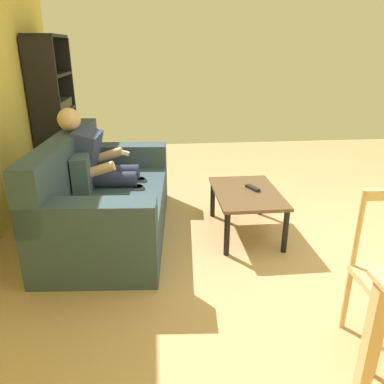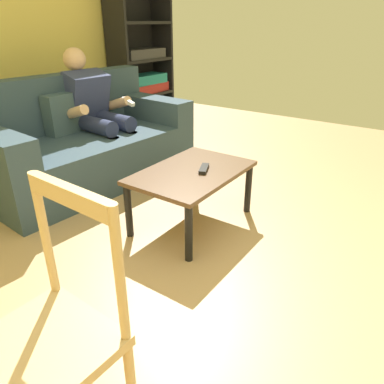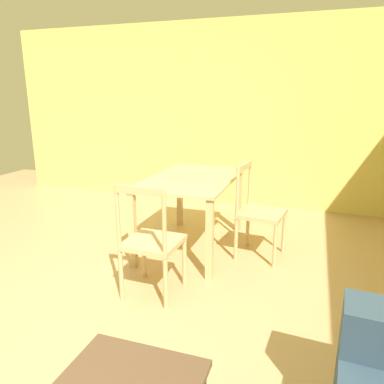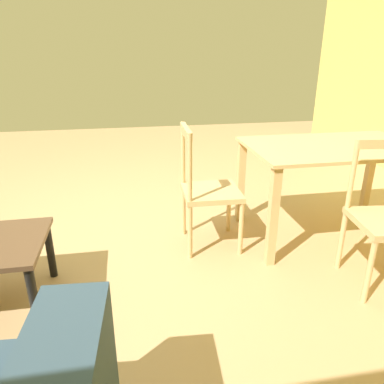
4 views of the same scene
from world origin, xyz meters
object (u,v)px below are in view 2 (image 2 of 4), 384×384
person_lounging (96,111)px  coffee_table (192,178)px  couch (83,144)px  dining_chair_facing_couch (49,341)px  tv_remote (204,169)px  bookshelf (141,71)px

person_lounging → coffee_table: size_ratio=1.32×
couch → coffee_table: bearing=-95.7°
person_lounging → dining_chair_facing_couch: 2.66m
coffee_table → tv_remote: tv_remote is taller
couch → tv_remote: (-0.08, -1.40, 0.10)m
couch → coffee_table: couch is taller
tv_remote → dining_chair_facing_couch: size_ratio=0.18×
couch → bookshelf: (1.70, 0.78, 0.43)m
person_lounging → coffee_table: (-0.36, -1.38, -0.23)m
couch → tv_remote: size_ratio=11.52×
person_lounging → bookshelf: 1.65m
bookshelf → tv_remote: bearing=-129.3°
person_lounging → coffee_table: person_lounging is taller
coffee_table → bookshelf: bookshelf is taller
couch → bookshelf: bearing=24.6°
person_lounging → dining_chair_facing_couch: bearing=-135.1°
couch → person_lounging: person_lounging is taller
person_lounging → tv_remote: (-0.31, -1.44, -0.16)m
couch → dining_chair_facing_couch: (-1.65, -1.83, 0.12)m
couch → dining_chair_facing_couch: size_ratio=2.09×
tv_remote → dining_chair_facing_couch: (-1.57, -0.43, 0.02)m
person_lounging → dining_chair_facing_couch: size_ratio=1.23×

